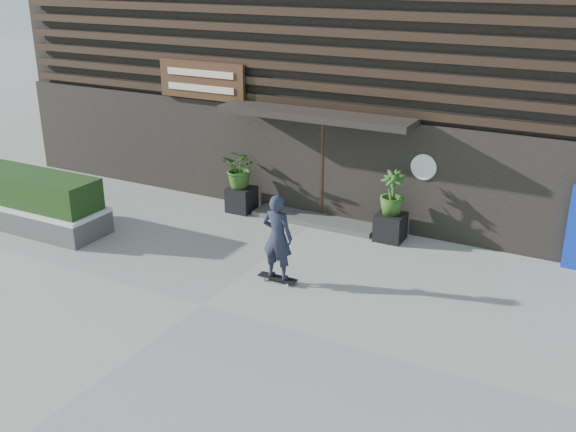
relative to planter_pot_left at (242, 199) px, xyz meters
The scene contains 11 objects.
ground 4.80m from the planter_pot_left, 66.64° to the right, with size 80.00×80.00×0.00m, color #A09C98.
entrance_step 1.93m from the planter_pot_left, ahead, with size 3.00×0.80×0.12m, color #484846.
planter_pot_left is the anchor object (origin of this frame).
bamboo_left 0.78m from the planter_pot_left, ahead, with size 0.86×0.75×0.96m, color #2D591E.
planter_pot_right 3.80m from the planter_pot_left, ahead, with size 0.60×0.60×0.60m, color black.
bamboo_right 3.88m from the planter_pot_left, ahead, with size 0.54×0.54×0.96m, color #2D591E.
raised_bed 4.72m from the planter_pot_left, 138.86° to the right, with size 3.50×1.20×0.50m, color #474745.
snow_layer 4.73m from the planter_pot_left, 138.86° to the right, with size 3.50×1.20×0.08m, color white.
hedge 4.76m from the planter_pot_left, 138.86° to the right, with size 3.30×1.00×0.70m, color #183413.
building 6.94m from the planter_pot_left, 71.14° to the left, with size 18.00×11.00×8.00m.
skateboarder 4.01m from the planter_pot_left, 48.21° to the right, with size 0.78×0.40×1.75m.
Camera 1 is at (6.32, -8.55, 5.72)m, focal length 41.86 mm.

